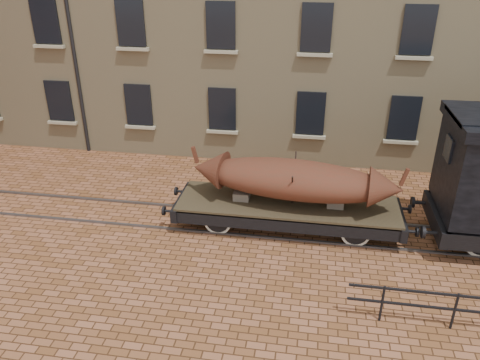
# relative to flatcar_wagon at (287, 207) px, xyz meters

# --- Properties ---
(ground) EXTENTS (90.00, 90.00, 0.00)m
(ground) POSITION_rel_flatcar_wagon_xyz_m (-0.52, 0.00, -0.72)
(ground) COLOR brown
(rail_track) EXTENTS (30.00, 1.52, 0.06)m
(rail_track) POSITION_rel_flatcar_wagon_xyz_m (-0.52, 0.00, -0.69)
(rail_track) COLOR #59595E
(rail_track) RESTS_ON ground
(flatcar_wagon) EXTENTS (7.61, 2.06, 1.15)m
(flatcar_wagon) POSITION_rel_flatcar_wagon_xyz_m (0.00, 0.00, 0.00)
(flatcar_wagon) COLOR #423721
(flatcar_wagon) RESTS_ON ground
(iron_boat) EXTENTS (6.43, 2.29, 1.55)m
(iron_boat) POSITION_rel_flatcar_wagon_xyz_m (0.14, 0.00, 0.99)
(iron_boat) COLOR #552417
(iron_boat) RESTS_ON flatcar_wagon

